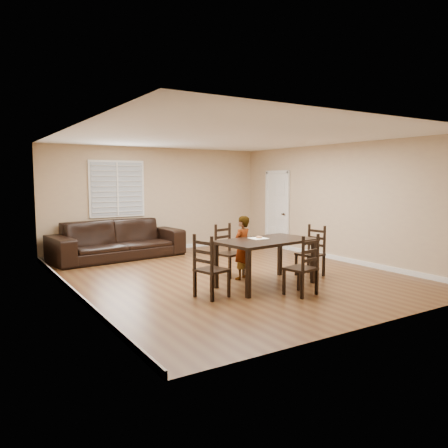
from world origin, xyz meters
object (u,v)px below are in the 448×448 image
at_px(chair_near, 225,252).
at_px(chair_far, 307,268).
at_px(chair_right, 314,252).
at_px(child, 242,248).
at_px(chair_left, 206,270).
at_px(dining_table, 266,244).
at_px(sofa, 118,240).
at_px(donut, 259,237).

xyz_separation_m(chair_near, chair_far, (0.28, -2.03, -0.00)).
distance_m(chair_right, child, 1.49).
distance_m(chair_near, chair_left, 1.74).
bearing_deg(child, dining_table, 75.48).
height_order(dining_table, chair_left, chair_left).
relative_size(child, sofa, 0.39).
height_order(chair_right, sofa, chair_right).
relative_size(dining_table, chair_left, 1.83).
bearing_deg(sofa, chair_left, -96.01).
relative_size(chair_far, donut, 8.97).
distance_m(dining_table, chair_far, 0.97).
distance_m(dining_table, chair_left, 1.37).
xyz_separation_m(chair_left, child, (1.25, 0.82, 0.14)).
bearing_deg(chair_right, donut, -97.75).
height_order(chair_near, donut, chair_near).
height_order(dining_table, child, child).
bearing_deg(sofa, chair_near, -73.65).
relative_size(chair_far, sofa, 0.33).
xyz_separation_m(dining_table, sofa, (-1.37, 3.97, -0.29)).
bearing_deg(chair_left, chair_right, -96.06).
height_order(chair_far, child, child).
relative_size(chair_far, child, 0.84).
xyz_separation_m(chair_far, child, (-0.20, 1.56, 0.15)).
bearing_deg(chair_left, child, -70.27).
bearing_deg(sofa, child, -75.48).
bearing_deg(child, chair_left, 11.53).
bearing_deg(child, chair_near, -102.59).
height_order(chair_near, child, child).
distance_m(chair_far, sofa, 5.12).
relative_size(chair_left, child, 0.85).
xyz_separation_m(chair_far, sofa, (-1.49, 4.89, -0.01)).
distance_m(chair_near, chair_right, 1.75).
bearing_deg(chair_far, chair_near, -93.18).
bearing_deg(chair_right, chair_left, -88.81).
relative_size(chair_near, chair_left, 0.99).
xyz_separation_m(dining_table, chair_far, (0.12, -0.92, -0.28)).
relative_size(dining_table, sofa, 0.61).
distance_m(chair_far, child, 1.58).
distance_m(chair_near, sofa, 3.12).
relative_size(child, donut, 10.73).
bearing_deg(dining_table, chair_far, -89.49).
bearing_deg(donut, child, 100.00).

